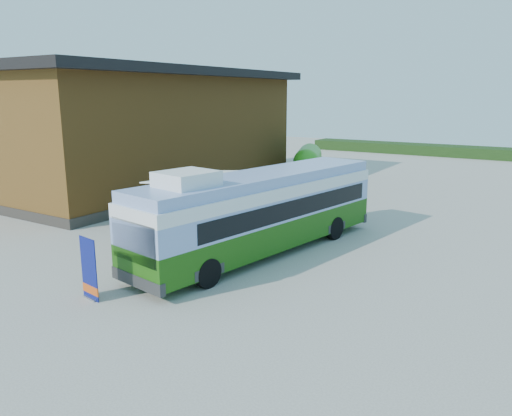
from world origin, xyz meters
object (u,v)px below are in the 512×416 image
Objects in this scene: banner at (89,274)px; person_b at (291,197)px; person_a at (234,226)px; slurry_tanker at (308,159)px; picnic_table at (149,204)px; bus at (261,210)px.

banner reaches higher than person_b.
slurry_tanker reaches higher than person_a.
slurry_tanker is at bearing -125.00° from person_b.
person_b is at bearing 60.08° from person_a.
person_a is 6.62m from person_b.
picnic_table is at bearing -116.68° from slurry_tanker.
person_a is at bearing -17.74° from picnic_table.
slurry_tanker is at bearing 68.87° from person_a.
banner is at bearing 34.00° from person_b.
bus is 7.37× the size of person_b.
person_b is at bearing 38.51° from picnic_table.
slurry_tanker is (1.14, 15.33, 0.69)m from picnic_table.
bus is at bearing -15.19° from picnic_table.
banner is 1.31× the size of picnic_table.
banner is 24.30m from slurry_tanker.
person_a is at bearing -95.11° from slurry_tanker.
bus is at bearing 51.41° from person_b.
person_b is (-0.29, 13.04, 0.03)m from banner.
person_b is 11.67m from slurry_tanker.
slurry_tanker is (-5.40, 17.34, 0.41)m from person_a.
person_a is 1.10× the size of person_b.
bus is 6.97m from person_b.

